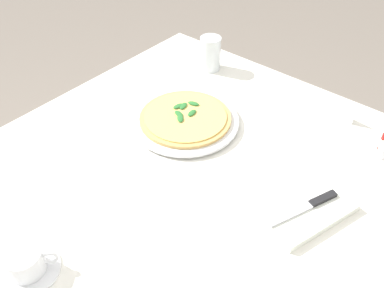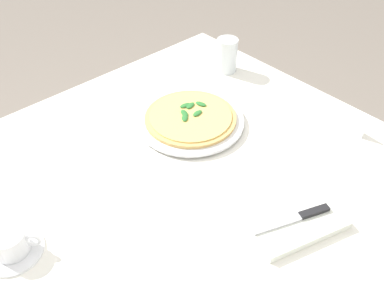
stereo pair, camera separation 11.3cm
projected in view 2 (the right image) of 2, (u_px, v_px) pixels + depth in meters
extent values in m
cube|color=white|center=(194.00, 182.00, 1.07)|extent=(1.17, 1.17, 0.02)
cube|color=white|center=(85.00, 124.00, 1.49)|extent=(1.17, 0.01, 0.28)
cube|color=white|center=(314.00, 131.00, 1.46)|extent=(0.01, 1.17, 0.28)
cylinder|color=brown|center=(200.00, 126.00, 1.83)|extent=(0.06, 0.06, 0.71)
cylinder|color=white|center=(191.00, 123.00, 1.23)|extent=(0.19, 0.19, 0.01)
cylinder|color=white|center=(191.00, 120.00, 1.22)|extent=(0.32, 0.32, 0.01)
cylinder|color=#DBAD60|center=(191.00, 118.00, 1.22)|extent=(0.27, 0.27, 0.01)
cylinder|color=#EAC66B|center=(190.00, 116.00, 1.21)|extent=(0.24, 0.24, 0.00)
ellipsoid|color=#2D7533|center=(197.00, 113.00, 1.21)|extent=(0.04, 0.02, 0.01)
ellipsoid|color=#2D7533|center=(185.00, 105.00, 1.24)|extent=(0.04, 0.02, 0.01)
ellipsoid|color=#2D7533|center=(185.00, 118.00, 1.20)|extent=(0.04, 0.04, 0.01)
ellipsoid|color=#2D7533|center=(184.00, 113.00, 1.22)|extent=(0.03, 0.04, 0.01)
ellipsoid|color=#2D7533|center=(201.00, 104.00, 1.25)|extent=(0.03, 0.04, 0.01)
ellipsoid|color=#2D7533|center=(190.00, 105.00, 1.24)|extent=(0.04, 0.03, 0.01)
cylinder|color=white|center=(14.00, 251.00, 0.90)|extent=(0.13, 0.13, 0.01)
cylinder|color=white|center=(10.00, 242.00, 0.88)|extent=(0.08, 0.08, 0.06)
torus|color=white|center=(33.00, 241.00, 0.88)|extent=(0.03, 0.03, 0.03)
cylinder|color=black|center=(6.00, 235.00, 0.86)|extent=(0.07, 0.07, 0.00)
cylinder|color=white|center=(227.00, 55.00, 1.42)|extent=(0.07, 0.07, 0.12)
cylinder|color=silver|center=(226.00, 61.00, 1.44)|extent=(0.06, 0.06, 0.08)
cube|color=white|center=(295.00, 221.00, 0.95)|extent=(0.25, 0.19, 0.02)
cube|color=silver|center=(277.00, 224.00, 0.92)|extent=(0.12, 0.06, 0.01)
cube|color=black|center=(314.00, 211.00, 0.95)|extent=(0.08, 0.04, 0.01)
cube|color=white|center=(351.00, 123.00, 1.19)|extent=(0.01, 0.09, 0.06)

